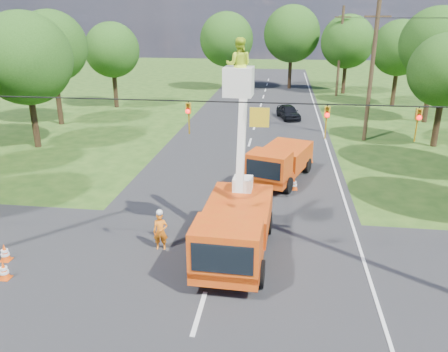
# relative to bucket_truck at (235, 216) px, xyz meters

# --- Properties ---
(ground) EXTENTS (140.00, 140.00, 0.00)m
(ground) POSITION_rel_bucket_truck_xyz_m (-0.72, 16.36, -1.72)
(ground) COLOR #224615
(ground) RESTS_ON ground
(road_main) EXTENTS (12.00, 100.00, 0.06)m
(road_main) POSITION_rel_bucket_truck_xyz_m (-0.72, 16.36, -1.72)
(road_main) COLOR black
(road_main) RESTS_ON ground
(road_cross) EXTENTS (56.00, 10.00, 0.07)m
(road_cross) POSITION_rel_bucket_truck_xyz_m (-0.72, -1.64, -1.72)
(road_cross) COLOR black
(road_cross) RESTS_ON ground
(edge_line) EXTENTS (0.12, 90.00, 0.02)m
(edge_line) POSITION_rel_bucket_truck_xyz_m (4.88, 16.36, -1.72)
(edge_line) COLOR silver
(edge_line) RESTS_ON ground
(bucket_truck) EXTENTS (2.67, 6.36, 8.10)m
(bucket_truck) POSITION_rel_bucket_truck_xyz_m (0.00, 0.00, 0.00)
(bucket_truck) COLOR #C74E0E
(bucket_truck) RESTS_ON ground
(second_truck) EXTENTS (3.80, 6.14, 2.16)m
(second_truck) POSITION_rel_bucket_truck_xyz_m (1.56, 8.63, -0.60)
(second_truck) COLOR #C74E0E
(second_truck) RESTS_ON ground
(ground_worker) EXTENTS (0.62, 0.45, 1.59)m
(ground_worker) POSITION_rel_bucket_truck_xyz_m (-2.97, 0.14, -0.93)
(ground_worker) COLOR orange
(ground_worker) RESTS_ON ground
(distant_car) EXTENTS (2.53, 4.05, 1.28)m
(distant_car) POSITION_rel_bucket_truck_xyz_m (2.10, 25.02, -1.08)
(distant_car) COLOR black
(distant_car) RESTS_ON ground
(traffic_cone_2) EXTENTS (0.38, 0.38, 0.71)m
(traffic_cone_2) POSITION_rel_bucket_truck_xyz_m (2.36, 7.33, -1.36)
(traffic_cone_2) COLOR #EC4C0C
(traffic_cone_2) RESTS_ON ground
(traffic_cone_3) EXTENTS (0.38, 0.38, 0.71)m
(traffic_cone_3) POSITION_rel_bucket_truck_xyz_m (-7.88, -2.66, -1.36)
(traffic_cone_3) COLOR #EC4C0C
(traffic_cone_3) RESTS_ON ground
(traffic_cone_4) EXTENTS (0.38, 0.38, 0.71)m
(traffic_cone_4) POSITION_rel_bucket_truck_xyz_m (-8.59, -1.51, -1.36)
(traffic_cone_4) COLOR #EC4C0C
(traffic_cone_4) RESTS_ON ground
(traffic_cone_6) EXTENTS (0.38, 0.38, 0.71)m
(traffic_cone_6) POSITION_rel_bucket_truck_xyz_m (3.45, 12.26, -1.36)
(traffic_cone_6) COLOR #EC4C0C
(traffic_cone_6) RESTS_ON ground
(pole_right_mid) EXTENTS (1.80, 0.30, 10.00)m
(pole_right_mid) POSITION_rel_bucket_truck_xyz_m (7.78, 18.36, 3.38)
(pole_right_mid) COLOR #4C3823
(pole_right_mid) RESTS_ON ground
(pole_right_far) EXTENTS (1.80, 0.30, 10.00)m
(pole_right_far) POSITION_rel_bucket_truck_xyz_m (7.78, 38.36, 3.38)
(pole_right_far) COLOR #4C3823
(pole_right_far) RESTS_ON ground
(signal_span) EXTENTS (18.00, 0.29, 1.07)m
(signal_span) POSITION_rel_bucket_truck_xyz_m (1.51, -1.64, 4.15)
(signal_span) COLOR black
(signal_span) RESTS_ON ground
(tree_left_d) EXTENTS (6.20, 6.20, 9.24)m
(tree_left_d) POSITION_rel_bucket_truck_xyz_m (-15.72, 13.36, 4.40)
(tree_left_d) COLOR #382616
(tree_left_d) RESTS_ON ground
(tree_left_e) EXTENTS (5.80, 5.80, 9.41)m
(tree_left_e) POSITION_rel_bucket_truck_xyz_m (-17.52, 20.36, 4.77)
(tree_left_e) COLOR #382616
(tree_left_e) RESTS_ON ground
(tree_left_f) EXTENTS (5.40, 5.40, 8.40)m
(tree_left_f) POSITION_rel_bucket_truck_xyz_m (-15.52, 28.36, 3.96)
(tree_left_f) COLOR #382616
(tree_left_f) RESTS_ON ground
(tree_right_c) EXTENTS (5.00, 5.00, 7.83)m
(tree_right_c) POSITION_rel_bucket_truck_xyz_m (12.48, 17.36, 3.59)
(tree_right_c) COLOR #382616
(tree_right_c) RESTS_ON ground
(tree_right_d) EXTENTS (6.00, 6.00, 9.70)m
(tree_right_d) POSITION_rel_bucket_truck_xyz_m (14.08, 25.36, 4.95)
(tree_right_d) COLOR #382616
(tree_right_d) RESTS_ON ground
(tree_right_e) EXTENTS (5.60, 5.60, 8.63)m
(tree_right_e) POSITION_rel_bucket_truck_xyz_m (13.08, 33.36, 4.09)
(tree_right_e) COLOR #382616
(tree_right_e) RESTS_ON ground
(tree_far_a) EXTENTS (6.60, 6.60, 9.50)m
(tree_far_a) POSITION_rel_bucket_truck_xyz_m (-5.72, 41.36, 4.46)
(tree_far_a) COLOR #382616
(tree_far_a) RESTS_ON ground
(tree_far_b) EXTENTS (7.00, 7.00, 10.32)m
(tree_far_b) POSITION_rel_bucket_truck_xyz_m (2.28, 43.36, 5.08)
(tree_far_b) COLOR #382616
(tree_far_b) RESTS_ON ground
(tree_far_c) EXTENTS (6.20, 6.20, 9.18)m
(tree_far_c) POSITION_rel_bucket_truck_xyz_m (8.78, 40.36, 4.34)
(tree_far_c) COLOR #382616
(tree_far_c) RESTS_ON ground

